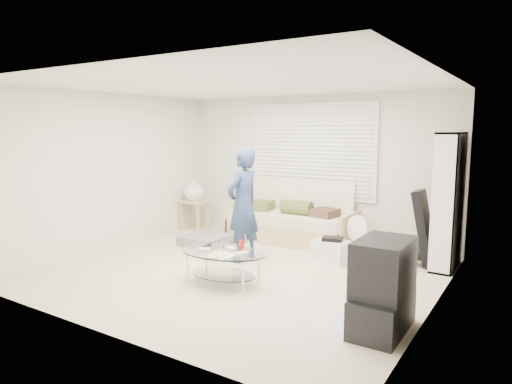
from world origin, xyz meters
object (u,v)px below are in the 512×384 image
Objects in this scene: futon_sofa at (291,221)px; coffee_table at (224,258)px; bookshelf at (448,201)px; tv_unit at (382,287)px.

futon_sofa is 1.83× the size of coffee_table.
coffee_table is at bearing -135.00° from bookshelf.
bookshelf reaches higher than tv_unit.
bookshelf is 2.53m from tv_unit.
bookshelf reaches higher than coffee_table.
bookshelf is at bearing 45.00° from coffee_table.
tv_unit is at bearing -92.90° from bookshelf.
futon_sofa is 2.59m from bookshelf.
bookshelf is 1.57× the size of coffee_table.
bookshelf is (2.52, -0.18, 0.59)m from futon_sofa.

